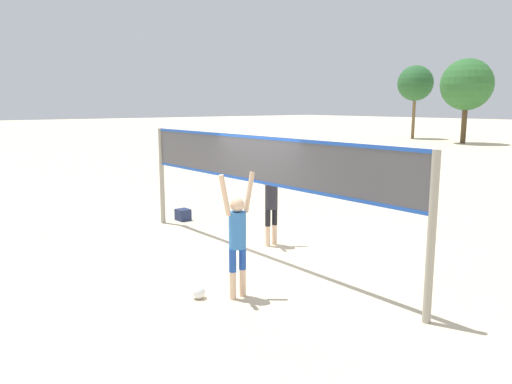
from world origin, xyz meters
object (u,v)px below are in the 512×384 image
(player_spiker, at_px, (237,233))
(player_blocker, at_px, (271,198))
(gear_bag, at_px, (183,215))
(volleyball, at_px, (199,292))
(volleyball_net, at_px, (256,171))
(tree_right_cluster, at_px, (467,85))
(tree_left_cluster, at_px, (415,83))

(player_spiker, distance_m, player_blocker, 3.13)
(player_blocker, distance_m, gear_bag, 3.50)
(player_blocker, xyz_separation_m, volleyball, (1.63, -2.94, -0.96))
(volleyball_net, distance_m, tree_right_cluster, 34.83)
(volleyball_net, distance_m, player_blocker, 1.24)
(gear_bag, bearing_deg, tree_left_cluster, 114.65)
(player_spiker, bearing_deg, tree_left_cluster, 30.19)
(player_spiker, height_order, player_blocker, player_spiker)
(player_blocker, relative_size, tree_left_cluster, 0.31)
(volleyball_net, relative_size, volleyball, 36.77)
(player_spiker, xyz_separation_m, volleyball, (-0.36, -0.52, -0.97))
(player_blocker, xyz_separation_m, gear_bag, (-3.37, -0.28, -0.92))
(volleyball_net, relative_size, tree_right_cluster, 1.20)
(gear_bag, bearing_deg, volleyball, -28.05)
(volleyball, bearing_deg, player_spiker, 55.33)
(player_spiker, relative_size, player_blocker, 1.01)
(player_blocker, height_order, volleyball, player_blocker)
(player_blocker, bearing_deg, volleyball_net, 31.32)
(volleyball, relative_size, gear_bag, 0.60)
(player_blocker, bearing_deg, tree_left_cluster, -150.57)
(tree_right_cluster, bearing_deg, player_blocker, -67.82)
(gear_bag, distance_m, tree_left_cluster, 37.16)
(volleyball_net, distance_m, gear_bag, 4.26)
(player_spiker, height_order, tree_right_cluster, tree_right_cluster)
(gear_bag, height_order, tree_left_cluster, tree_left_cluster)
(tree_left_cluster, bearing_deg, player_spiker, -59.81)
(player_spiker, height_order, gear_bag, player_spiker)
(tree_left_cluster, xyz_separation_m, tree_right_cluster, (6.01, -1.97, -0.34))
(volleyball_net, relative_size, gear_bag, 21.88)
(gear_bag, relative_size, tree_right_cluster, 0.05)
(volleyball, bearing_deg, volleyball_net, 117.99)
(player_blocker, height_order, gear_bag, player_blocker)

